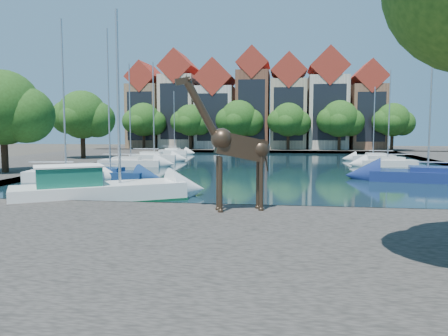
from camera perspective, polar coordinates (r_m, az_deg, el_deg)
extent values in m
plane|color=#38332B|center=(20.83, 4.13, -6.13)|extent=(160.00, 160.00, 0.00)
cube|color=black|center=(44.58, 6.10, 0.06)|extent=(38.00, 50.00, 0.08)
cube|color=#47423D|center=(13.99, 2.28, -10.83)|extent=(50.00, 14.00, 0.50)
cube|color=#47423D|center=(76.48, 6.81, 2.42)|extent=(60.00, 16.00, 0.50)
cube|color=#47423D|center=(51.71, -22.80, 0.64)|extent=(14.00, 52.00, 0.50)
cube|color=#89694B|center=(80.16, -9.93, 6.63)|extent=(5.39, 9.00, 11.00)
cube|color=maroon|center=(80.59, -10.01, 11.40)|extent=(5.44, 9.18, 5.44)
cube|color=black|center=(75.90, -10.96, 6.68)|extent=(4.40, 0.05, 8.25)
cube|color=beige|center=(78.57, -5.73, 7.25)|extent=(5.88, 9.00, 12.50)
cube|color=maroon|center=(79.18, -5.78, 12.74)|extent=(5.94, 9.18, 5.94)
cube|color=black|center=(74.22, -6.54, 7.36)|extent=(4.80, 0.05, 9.38)
cube|color=beige|center=(77.29, -1.00, 6.57)|extent=(6.37, 9.00, 10.50)
cube|color=maroon|center=(77.72, -1.01, 11.50)|extent=(6.43, 9.18, 6.43)
cube|color=black|center=(72.87, -1.54, 6.64)|extent=(5.20, 0.05, 7.88)
cube|color=brown|center=(76.61, 3.85, 7.51)|extent=(5.39, 9.00, 13.00)
cube|color=maroon|center=(77.28, 3.89, 13.23)|extent=(5.44, 9.18, 5.44)
cube|color=black|center=(72.14, 3.60, 7.64)|extent=(4.40, 0.05, 9.75)
cube|color=tan|center=(76.40, 8.37, 6.90)|extent=(5.88, 9.00, 11.50)
cube|color=maroon|center=(76.92, 8.44, 12.17)|extent=(5.94, 9.18, 5.94)
cube|color=black|center=(71.93, 8.41, 7.00)|extent=(4.80, 0.05, 8.62)
cube|color=beige|center=(76.75, 13.27, 7.00)|extent=(6.37, 9.00, 12.00)
cube|color=maroon|center=(77.33, 13.39, 12.51)|extent=(6.43, 9.18, 6.43)
cube|color=black|center=(72.29, 13.61, 7.10)|extent=(5.20, 0.05, 9.00)
cube|color=brown|center=(77.61, 18.07, 6.30)|extent=(5.39, 9.00, 10.50)
cube|color=maroon|center=(78.01, 18.21, 11.05)|extent=(5.44, 9.18, 5.44)
cube|color=black|center=(73.21, 18.69, 6.36)|extent=(4.40, 0.05, 7.88)
cylinder|color=#332114|center=(74.62, -10.43, 3.72)|extent=(0.50, 0.50, 3.20)
sphere|color=#1F3F12|center=(74.60, -10.47, 6.24)|extent=(5.60, 5.60, 5.60)
sphere|color=#1F3F12|center=(74.38, -9.16, 5.83)|extent=(4.20, 4.20, 4.20)
sphere|color=#1F3F12|center=(74.72, -11.69, 6.00)|extent=(3.92, 3.92, 3.92)
cylinder|color=#332114|center=(72.53, -4.40, 3.75)|extent=(0.50, 0.50, 3.20)
sphere|color=#1F3F12|center=(72.51, -4.42, 6.25)|extent=(5.20, 5.20, 5.20)
sphere|color=#1F3F12|center=(72.48, -3.15, 5.84)|extent=(3.90, 3.90, 3.90)
sphere|color=#1F3F12|center=(72.43, -5.60, 6.03)|extent=(3.64, 3.64, 3.64)
cylinder|color=#332114|center=(71.27, 1.91, 3.73)|extent=(0.50, 0.50, 3.20)
sphere|color=#1F3F12|center=(71.26, 1.92, 6.47)|extent=(6.00, 6.00, 6.00)
sphere|color=#1F3F12|center=(71.39, 3.39, 5.98)|extent=(4.50, 4.50, 4.50)
sphere|color=#1F3F12|center=(71.04, 0.55, 6.23)|extent=(4.20, 4.20, 4.20)
cylinder|color=#332114|center=(70.90, 8.37, 3.67)|extent=(0.50, 0.50, 3.20)
sphere|color=#1F3F12|center=(70.88, 8.40, 6.27)|extent=(5.40, 5.40, 5.40)
sphere|color=#1F3F12|center=(71.21, 9.71, 5.82)|extent=(4.05, 4.05, 4.05)
sphere|color=#1F3F12|center=(70.48, 7.19, 6.07)|extent=(3.78, 3.78, 3.78)
cylinder|color=#332114|center=(71.44, 14.81, 3.56)|extent=(0.50, 0.50, 3.20)
sphere|color=#1F3F12|center=(71.42, 14.88, 6.24)|extent=(5.80, 5.80, 5.80)
sphere|color=#1F3F12|center=(71.94, 16.22, 5.74)|extent=(4.35, 4.35, 4.35)
sphere|color=#1F3F12|center=(70.84, 13.62, 6.04)|extent=(4.06, 4.06, 4.06)
cylinder|color=#332114|center=(72.85, 21.08, 3.41)|extent=(0.50, 0.50, 3.20)
sphere|color=#1F3F12|center=(72.83, 21.16, 5.90)|extent=(5.20, 5.20, 5.20)
sphere|color=#1F3F12|center=(73.49, 22.28, 5.44)|extent=(3.90, 3.90, 3.90)
sphere|color=#1F3F12|center=(72.12, 20.12, 5.73)|extent=(3.64, 3.64, 3.64)
cylinder|color=#332114|center=(39.34, -26.74, 1.96)|extent=(0.54, 0.54, 3.40)
sphere|color=#1F3F12|center=(39.32, -26.96, 7.06)|extent=(6.00, 6.00, 6.00)
sphere|color=#1F3F12|center=(38.57, -24.45, 6.31)|extent=(4.50, 4.50, 4.50)
cylinder|color=#332114|center=(53.71, -17.94, 3.04)|extent=(0.54, 0.54, 3.40)
sphere|color=#1F3F12|center=(53.70, -18.04, 6.65)|extent=(5.60, 5.60, 5.60)
sphere|color=#1F3F12|center=(53.25, -16.25, 6.11)|extent=(4.20, 4.20, 4.20)
sphere|color=#1F3F12|center=(54.02, -19.70, 6.29)|extent=(3.92, 3.92, 3.92)
cylinder|color=#39291C|center=(18.66, -0.47, -2.18)|extent=(0.18, 0.18, 2.39)
cylinder|color=#39291C|center=(19.15, -0.77, -1.99)|extent=(0.18, 0.18, 2.39)
cylinder|color=#39291C|center=(19.11, 4.89, -2.03)|extent=(0.18, 0.18, 2.39)
cylinder|color=#39291C|center=(19.58, 4.47, -1.84)|extent=(0.18, 0.18, 2.39)
cube|color=#39291C|center=(18.98, 2.24, 2.77)|extent=(2.39, 1.37, 1.40)
cylinder|color=#39291C|center=(18.63, -2.85, 7.50)|extent=(1.56, 0.84, 2.47)
cube|color=#39291C|center=(18.60, -5.41, 11.23)|extent=(0.69, 0.42, 0.38)
cube|color=white|center=(24.69, -15.84, -2.88)|extent=(9.09, 7.07, 1.22)
cube|color=#145945|center=(24.41, -19.60, -1.19)|extent=(3.77, 3.39, 1.13)
cylinder|color=#B2B2B7|center=(24.67, -13.67, 8.89)|extent=(0.15, 0.15, 9.41)
cube|color=white|center=(35.09, -19.91, -0.78)|extent=(6.19, 3.03, 1.01)
cube|color=white|center=(35.06, -19.93, -0.23)|extent=(2.80, 1.86, 0.56)
cylinder|color=#B2B2B7|center=(34.98, -20.22, 8.84)|extent=(0.13, 0.13, 11.19)
cube|color=navy|center=(34.93, -14.62, -0.78)|extent=(6.00, 2.64, 0.85)
cube|color=navy|center=(34.90, -14.63, -0.32)|extent=(2.68, 1.69, 0.47)
cylinder|color=#B2B2B7|center=(34.79, -14.84, 8.50)|extent=(0.11, 0.11, 10.81)
cube|color=silver|center=(46.57, -12.07, 0.78)|extent=(6.50, 2.58, 0.86)
cube|color=silver|center=(46.55, -12.07, 1.14)|extent=(2.88, 1.72, 0.48)
cylinder|color=#B2B2B7|center=(46.46, -12.19, 7.16)|extent=(0.12, 0.12, 9.88)
cube|color=silver|center=(53.02, -9.10, 1.46)|extent=(5.67, 2.11, 1.01)
cube|color=silver|center=(53.00, -9.11, 1.83)|extent=(2.49, 1.44, 0.56)
cylinder|color=#B2B2B7|center=(52.95, -9.19, 7.67)|extent=(0.13, 0.13, 10.91)
cube|color=white|center=(66.21, -6.48, 2.18)|extent=(4.91, 2.58, 0.82)
cube|color=white|center=(66.19, -6.48, 2.42)|extent=(2.24, 1.55, 0.46)
cylinder|color=#B2B2B7|center=(66.11, -6.52, 6.17)|extent=(0.11, 0.11, 8.76)
cube|color=navy|center=(36.03, 25.05, -0.81)|extent=(8.66, 4.38, 1.01)
cube|color=navy|center=(36.00, 25.07, -0.28)|extent=(3.93, 2.66, 0.56)
cylinder|color=#B2B2B7|center=(36.00, 25.49, 10.14)|extent=(0.13, 0.13, 13.20)
cube|color=silver|center=(48.31, 20.57, 0.72)|extent=(5.85, 2.69, 0.87)
cube|color=silver|center=(48.29, 20.59, 1.07)|extent=(2.63, 1.69, 0.48)
cylinder|color=#B2B2B7|center=(48.19, 20.77, 6.47)|extent=(0.12, 0.12, 9.20)
cube|color=silver|center=(55.65, 18.87, 1.34)|extent=(5.15, 2.06, 0.86)
cube|color=silver|center=(55.63, 18.88, 1.64)|extent=(2.28, 1.36, 0.48)
cylinder|color=#B2B2B7|center=(55.53, 19.01, 5.79)|extent=(0.11, 0.11, 8.16)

